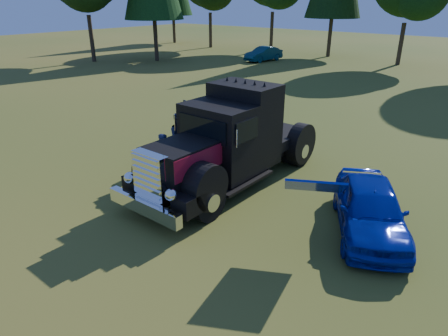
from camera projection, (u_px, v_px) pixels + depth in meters
ground at (206, 206)px, 11.22m from camera, size 120.00×120.00×0.00m
diamond_t_truck at (227, 145)px, 12.12m from camera, size 3.35×7.16×3.00m
hotrod_coupe at (370, 208)px, 9.77m from camera, size 3.22×4.24×1.89m
spectator_near at (165, 158)px, 12.44m from camera, size 0.45×0.62×1.57m
spectator_far at (180, 138)px, 13.91m from camera, size 0.93×1.04×1.77m
distant_teal_car at (264, 54)px, 36.26m from camera, size 1.93×3.99×1.26m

